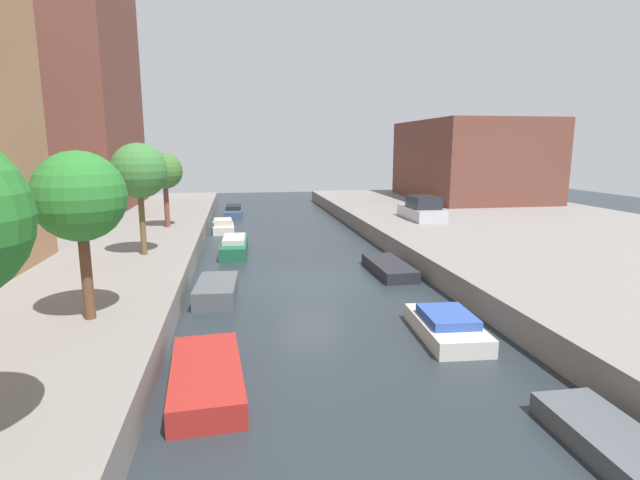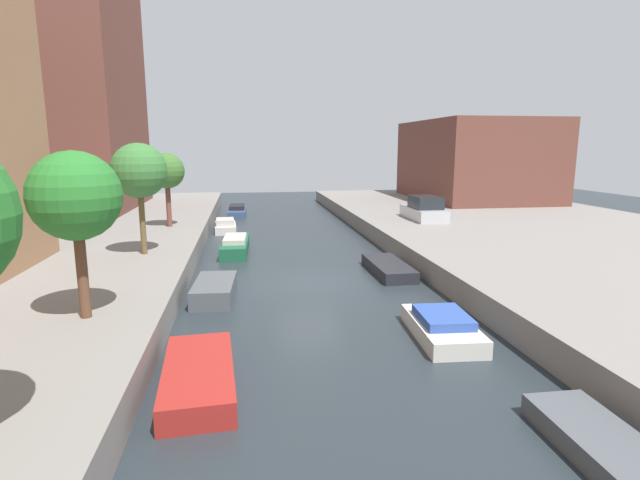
# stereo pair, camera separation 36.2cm
# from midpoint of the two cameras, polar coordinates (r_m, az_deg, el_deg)

# --- Properties ---
(ground_plane) EXTENTS (84.00, 84.00, 0.00)m
(ground_plane) POSITION_cam_midpoint_polar(r_m,az_deg,el_deg) (20.84, -0.83, -4.98)
(ground_plane) COLOR #232B30
(quay_right) EXTENTS (20.00, 64.00, 1.00)m
(quay_right) POSITION_cam_midpoint_polar(r_m,az_deg,el_deg) (27.14, 32.38, -1.87)
(quay_right) COLOR gray
(quay_right) RESTS_ON ground_plane
(apartment_tower_far) EXTENTS (10.00, 13.45, 22.86)m
(apartment_tower_far) POSITION_cam_midpoint_polar(r_m,az_deg,el_deg) (42.80, -28.28, 18.69)
(apartment_tower_far) COLOR brown
(apartment_tower_far) RESTS_ON quay_left
(low_block_right) EXTENTS (10.00, 13.97, 6.94)m
(low_block_right) POSITION_cam_midpoint_polar(r_m,az_deg,el_deg) (46.76, 17.81, 8.86)
(low_block_right) COLOR brown
(low_block_right) RESTS_ON quay_right
(street_tree_1) EXTENTS (2.40, 2.40, 4.60)m
(street_tree_1) POSITION_cam_midpoint_polar(r_m,az_deg,el_deg) (14.51, -26.04, 4.52)
(street_tree_1) COLOR brown
(street_tree_1) RESTS_ON quay_left
(street_tree_2) EXTENTS (2.37, 2.37, 4.85)m
(street_tree_2) POSITION_cam_midpoint_polar(r_m,az_deg,el_deg) (22.51, -19.94, 7.55)
(street_tree_2) COLOR brown
(street_tree_2) RESTS_ON quay_left
(street_tree_3) EXTENTS (2.07, 2.07, 4.33)m
(street_tree_3) POSITION_cam_midpoint_polar(r_m,az_deg,el_deg) (30.05, -17.13, 7.64)
(street_tree_3) COLOR brown
(street_tree_3) RESTS_ON quay_left
(parked_car) EXTENTS (1.88, 4.24, 1.54)m
(parked_car) POSITION_cam_midpoint_polar(r_m,az_deg,el_deg) (32.65, 12.38, 3.48)
(parked_car) COLOR #B7B7BC
(parked_car) RESTS_ON quay_right
(moored_boat_left_1) EXTENTS (1.87, 4.04, 0.60)m
(moored_boat_left_1) POSITION_cam_midpoint_polar(r_m,az_deg,el_deg) (12.37, -13.14, -15.27)
(moored_boat_left_1) COLOR maroon
(moored_boat_left_1) RESTS_ON ground_plane
(moored_boat_left_2) EXTENTS (1.64, 3.23, 0.69)m
(moored_boat_left_2) POSITION_cam_midpoint_polar(r_m,az_deg,el_deg) (18.97, -11.66, -5.73)
(moored_boat_left_2) COLOR #4C5156
(moored_boat_left_2) RESTS_ON ground_plane
(moored_boat_left_3) EXTENTS (1.55, 4.62, 0.92)m
(moored_boat_left_3) POSITION_cam_midpoint_polar(r_m,az_deg,el_deg) (26.83, -9.48, -0.64)
(moored_boat_left_3) COLOR #195638
(moored_boat_left_3) RESTS_ON ground_plane
(moored_boat_left_4) EXTENTS (1.50, 3.20, 0.91)m
(moored_boat_left_4) POSITION_cam_midpoint_polar(r_m,az_deg,el_deg) (33.63, -10.68, 1.59)
(moored_boat_left_4) COLOR beige
(moored_boat_left_4) RESTS_ON ground_plane
(moored_boat_left_5) EXTENTS (1.54, 4.60, 0.81)m
(moored_boat_left_5) POSITION_cam_midpoint_polar(r_m,az_deg,el_deg) (42.07, -9.41, 3.41)
(moored_boat_left_5) COLOR #33476B
(moored_boat_left_5) RESTS_ON ground_plane
(moored_boat_right_1) EXTENTS (1.43, 4.54, 0.45)m
(moored_boat_right_1) POSITION_cam_midpoint_polar(r_m,az_deg,el_deg) (10.84, 33.26, -21.31)
(moored_boat_right_1) COLOR #4C5156
(moored_boat_right_1) RESTS_ON ground_plane
(moored_boat_right_2) EXTENTS (1.86, 3.53, 0.79)m
(moored_boat_right_2) POSITION_cam_midpoint_polar(r_m,az_deg,el_deg) (15.44, 14.74, -9.79)
(moored_boat_right_2) COLOR beige
(moored_boat_right_2) RESTS_ON ground_plane
(moored_boat_right_3) EXTENTS (1.54, 4.07, 0.51)m
(moored_boat_right_3) POSITION_cam_midpoint_polar(r_m,az_deg,el_deg) (22.48, 8.44, -3.24)
(moored_boat_right_3) COLOR #232328
(moored_boat_right_3) RESTS_ON ground_plane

